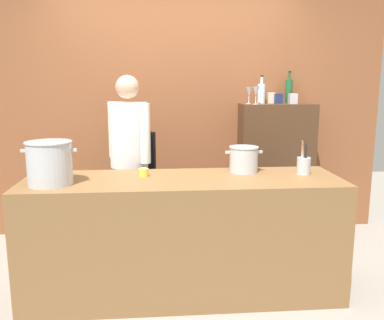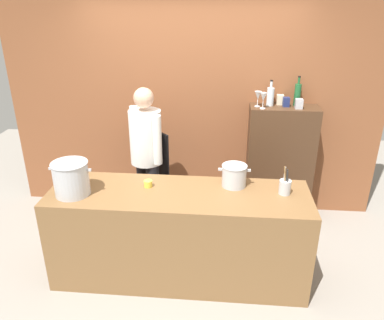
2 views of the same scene
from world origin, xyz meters
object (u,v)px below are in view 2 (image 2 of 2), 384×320
object	(u,v)px
utensil_crock	(285,187)
wine_glass_short	(258,96)
stockpot_large	(71,179)
wine_bottle_green	(297,94)
spice_tin_navy	(286,102)
butter_jar	(148,184)
wine_bottle_clear	(270,96)
spice_tin_silver	(299,104)
chef	(147,151)
spice_tin_cream	(280,100)
wine_glass_wide	(263,98)
stockpot_small	(234,176)

from	to	relation	value
utensil_crock	wine_glass_short	size ratio (longest dim) A/B	1.56
stockpot_large	wine_bottle_green	bearing A→B (deg)	33.01
spice_tin_navy	butter_jar	bearing A→B (deg)	-140.33
stockpot_large	wine_bottle_clear	xyz separation A→B (m)	(1.81, 1.34, 0.44)
wine_bottle_clear	spice_tin_silver	xyz separation A→B (m)	(0.30, -0.09, -0.05)
butter_jar	wine_bottle_green	size ratio (longest dim) A/B	0.23
chef	spice_tin_silver	size ratio (longest dim) A/B	15.89
spice_tin_silver	stockpot_large	bearing A→B (deg)	-149.46
chef	spice_tin_silver	world-z (taller)	chef
stockpot_large	utensil_crock	distance (m)	1.87
spice_tin_cream	spice_tin_silver	xyz separation A→B (m)	(0.18, -0.15, -0.00)
wine_glass_short	spice_tin_navy	distance (m)	0.32
wine_glass_short	spice_tin_silver	distance (m)	0.45
wine_bottle_green	wine_glass_wide	world-z (taller)	wine_bottle_green
stockpot_large	wine_glass_wide	world-z (taller)	wine_glass_wide
stockpot_large	wine_glass_short	distance (m)	2.15
stockpot_small	wine_bottle_clear	bearing A→B (deg)	69.58
utensil_crock	spice_tin_cream	xyz separation A→B (m)	(0.06, 1.22, 0.46)
wine_bottle_clear	wine_glass_wide	distance (m)	0.16
butter_jar	spice_tin_cream	distance (m)	1.83
butter_jar	wine_bottle_green	world-z (taller)	wine_bottle_green
wine_bottle_green	chef	bearing A→B (deg)	-163.19
stockpot_large	spice_tin_silver	size ratio (longest dim) A/B	3.60
spice_tin_navy	spice_tin_cream	distance (m)	0.10
spice_tin_navy	wine_bottle_green	bearing A→B (deg)	24.37
stockpot_small	wine_bottle_green	bearing A→B (deg)	57.49
chef	stockpot_large	distance (m)	1.01
chef	spice_tin_navy	xyz separation A→B (m)	(1.49, 0.43, 0.47)
stockpot_small	wine_glass_short	world-z (taller)	wine_glass_short
wine_bottle_clear	wine_glass_wide	bearing A→B (deg)	-123.29
stockpot_large	stockpot_small	world-z (taller)	stockpot_large
stockpot_large	stockpot_small	xyz separation A→B (m)	(1.42, 0.29, -0.05)
stockpot_large	butter_jar	size ratio (longest dim) A/B	4.91
butter_jar	spice_tin_navy	size ratio (longest dim) A/B	0.75
butter_jar	wine_glass_wide	size ratio (longest dim) A/B	0.43
chef	spice_tin_navy	size ratio (longest dim) A/B	16.25
wine_bottle_green	spice_tin_silver	size ratio (longest dim) A/B	3.13
wine_bottle_clear	stockpot_small	bearing A→B (deg)	-110.42
stockpot_large	wine_glass_wide	xyz separation A→B (m)	(1.72, 1.20, 0.45)
spice_tin_navy	wine_glass_wide	bearing A→B (deg)	-157.19
butter_jar	spice_tin_navy	xyz separation A→B (m)	(1.35, 1.12, 0.50)
wine_bottle_clear	wine_glass_wide	xyz separation A→B (m)	(-0.09, -0.14, 0.01)
wine_glass_wide	spice_tin_silver	bearing A→B (deg)	6.30
butter_jar	wine_glass_wide	xyz separation A→B (m)	(1.08, 1.01, 0.57)
wine_bottle_clear	spice_tin_cream	world-z (taller)	wine_bottle_clear
utensil_crock	wine_glass_short	bearing A→B (deg)	100.03
butter_jar	spice_tin_silver	size ratio (longest dim) A/B	0.73
chef	wine_bottle_clear	world-z (taller)	wine_bottle_clear
stockpot_large	butter_jar	xyz separation A→B (m)	(0.63, 0.19, -0.12)
wine_bottle_clear	wine_glass_wide	world-z (taller)	wine_bottle_clear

